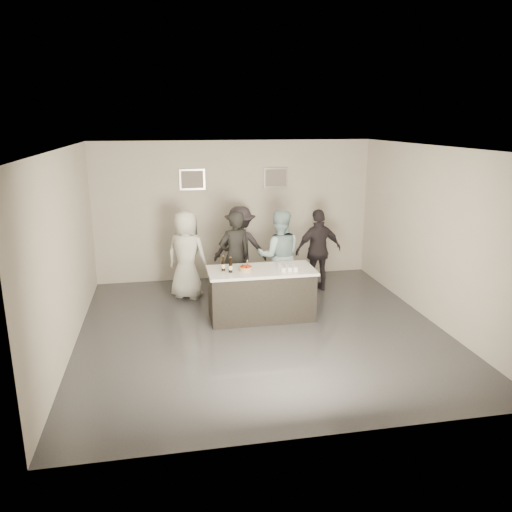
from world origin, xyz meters
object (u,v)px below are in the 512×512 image
beer_bottle_b (231,265)px  person_guest_right (318,250)px  person_guest_left (187,255)px  person_guest_back (240,247)px  person_main_black (235,257)px  cake (246,269)px  person_main_blue (279,256)px  bar_counter (261,294)px  beer_bottle_a (223,264)px

beer_bottle_b → person_guest_right: 2.41m
person_guest_left → person_guest_back: (1.14, 0.51, -0.02)m
person_guest_left → person_guest_back: person_guest_left is taller
person_main_black → person_guest_left: bearing=-42.2°
cake → person_guest_right: 2.18m
cake → person_guest_back: 1.89m
beer_bottle_b → person_guest_left: bearing=115.7°
cake → person_main_blue: person_main_blue is taller
person_guest_left → person_main_black: bearing=-173.3°
cake → person_guest_right: (1.72, 1.33, -0.09)m
bar_counter → person_guest_left: size_ratio=1.07×
beer_bottle_a → person_guest_right: 2.45m
beer_bottle_b → person_main_black: bearing=77.8°
person_main_blue → person_guest_right: person_main_blue is taller
bar_counter → person_guest_right: bearing=41.4°
cake → person_guest_left: 1.66m
bar_counter → beer_bottle_b: bearing=-171.2°
beer_bottle_a → person_guest_left: size_ratio=0.15×
bar_counter → beer_bottle_a: (-0.66, 0.03, 0.58)m
person_guest_back → bar_counter: bearing=100.7°
beer_bottle_b → person_guest_right: size_ratio=0.15×
person_main_blue → person_guest_back: size_ratio=1.04×
beer_bottle_a → person_main_blue: bearing=34.9°
beer_bottle_b → person_guest_back: size_ratio=0.15×
beer_bottle_b → person_guest_left: 1.56m
person_main_black → person_guest_back: 0.94m
cake → person_guest_back: size_ratio=0.13×
beer_bottle_b → person_guest_left: person_guest_left is taller
bar_counter → person_guest_left: (-1.22, 1.31, 0.42)m
beer_bottle_b → person_main_blue: size_ratio=0.15×
person_main_black → cake: bearing=75.3°
cake → person_main_blue: 1.21m
bar_counter → person_guest_back: (-0.08, 1.82, 0.40)m
bar_counter → person_guest_right: (1.44, 1.27, 0.39)m
person_main_black → person_guest_back: person_main_black is taller
person_guest_left → person_guest_right: size_ratio=1.03×
beer_bottle_a → person_main_blue: size_ratio=0.15×
beer_bottle_b → person_main_black: (0.22, 0.99, -0.14)m
beer_bottle_a → person_guest_back: person_guest_back is taller
bar_counter → person_guest_left: 1.84m
bar_counter → person_main_black: size_ratio=1.04×
person_guest_right → person_guest_back: 1.62m
bar_counter → beer_bottle_a: size_ratio=7.15×
cake → beer_bottle_b: beer_bottle_b is taller
person_guest_back → person_main_black: bearing=82.7°
cake → person_main_blue: bearing=48.6°
bar_counter → person_main_blue: 1.09m
person_main_blue → person_guest_back: (-0.60, 0.97, -0.04)m
person_guest_right → person_main_black: bearing=3.8°
beer_bottle_b → person_guest_right: (1.99, 1.36, -0.19)m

